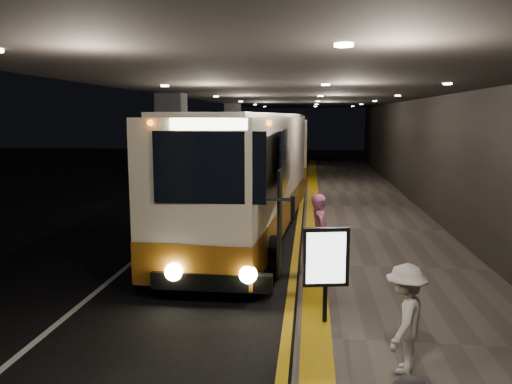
# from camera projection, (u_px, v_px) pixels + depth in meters

# --- Properties ---
(ground) EXTENTS (90.00, 90.00, 0.00)m
(ground) POSITION_uv_depth(u_px,v_px,m) (191.00, 278.00, 11.55)
(ground) COLOR black
(lane_line_white) EXTENTS (0.12, 50.00, 0.01)m
(lane_line_white) POSITION_uv_depth(u_px,v_px,m) (174.00, 228.00, 16.65)
(lane_line_white) COLOR silver
(lane_line_white) RESTS_ON ground
(kerb_stripe_yellow) EXTENTS (0.18, 50.00, 0.01)m
(kerb_stripe_yellow) POSITION_uv_depth(u_px,v_px,m) (298.00, 232.00, 16.21)
(kerb_stripe_yellow) COLOR gold
(kerb_stripe_yellow) RESTS_ON ground
(sidewalk) EXTENTS (4.50, 50.00, 0.15)m
(sidewalk) POSITION_uv_depth(u_px,v_px,m) (373.00, 231.00, 15.94)
(sidewalk) COLOR #514C44
(sidewalk) RESTS_ON ground
(tactile_strip) EXTENTS (0.50, 50.00, 0.01)m
(tactile_strip) POSITION_uv_depth(u_px,v_px,m) (314.00, 227.00, 16.13)
(tactile_strip) COLOR gold
(tactile_strip) RESTS_ON sidewalk
(terminal_wall) EXTENTS (0.10, 50.00, 6.00)m
(terminal_wall) POSITION_uv_depth(u_px,v_px,m) (452.00, 140.00, 15.26)
(terminal_wall) COLOR black
(terminal_wall) RESTS_ON ground
(support_columns) EXTENTS (0.80, 24.80, 4.40)m
(support_columns) POSITION_uv_depth(u_px,v_px,m) (173.00, 166.00, 15.31)
(support_columns) COLOR black
(support_columns) RESTS_ON ground
(canopy) EXTENTS (9.00, 50.00, 0.40)m
(canopy) POSITION_uv_depth(u_px,v_px,m) (305.00, 88.00, 15.50)
(canopy) COLOR black
(canopy) RESTS_ON support_columns
(coach_main) EXTENTS (3.25, 11.96, 3.69)m
(coach_main) POSITION_uv_depth(u_px,v_px,m) (248.00, 181.00, 15.18)
(coach_main) COLOR beige
(coach_main) RESTS_ON ground
(coach_second) EXTENTS (2.97, 11.38, 3.54)m
(coach_second) POSITION_uv_depth(u_px,v_px,m) (283.00, 150.00, 29.85)
(coach_second) COLOR beige
(coach_second) RESTS_ON ground
(coach_third) EXTENTS (2.58, 11.89, 3.73)m
(coach_third) POSITION_uv_depth(u_px,v_px,m) (291.00, 139.00, 41.91)
(coach_third) COLOR beige
(coach_third) RESTS_ON ground
(passenger_boarding) EXTENTS (0.53, 0.73, 1.85)m
(passenger_boarding) POSITION_uv_depth(u_px,v_px,m) (320.00, 234.00, 11.30)
(passenger_boarding) COLOR #B1527B
(passenger_boarding) RESTS_ON sidewalk
(passenger_waiting_white) EXTENTS (0.83, 1.11, 1.56)m
(passenger_waiting_white) POSITION_uv_depth(u_px,v_px,m) (405.00, 319.00, 6.94)
(passenger_waiting_white) COLOR #B8B8B2
(passenger_waiting_white) RESTS_ON sidewalk
(info_sign) EXTENTS (0.80, 0.25, 1.69)m
(info_sign) POSITION_uv_depth(u_px,v_px,m) (326.00, 259.00, 8.56)
(info_sign) COLOR black
(info_sign) RESTS_ON sidewalk
(stanchion_post) EXTENTS (0.05, 0.05, 1.16)m
(stanchion_post) POSITION_uv_depth(u_px,v_px,m) (311.00, 259.00, 10.58)
(stanchion_post) COLOR black
(stanchion_post) RESTS_ON sidewalk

